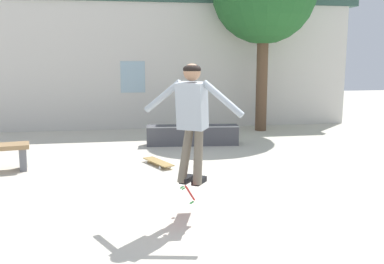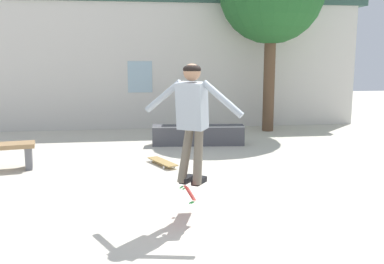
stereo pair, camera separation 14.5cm
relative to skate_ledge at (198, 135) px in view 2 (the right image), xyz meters
name	(u,v)px [view 2 (the right image)]	position (x,y,z in m)	size (l,w,h in m)	color
ground_plane	(224,211)	(-0.34, -4.53, -0.24)	(40.00, 40.00, 0.00)	beige
building_backdrop	(172,57)	(-0.36, 2.82, 1.86)	(11.89, 0.52, 5.09)	beige
skate_ledge	(198,135)	(0.00, 0.00, 0.00)	(2.21, 0.62, 0.48)	#4C4C51
skater	(192,113)	(-0.83, -4.81, 1.16)	(1.14, 0.84, 1.49)	#9EA8B2
skateboard_flipping	(190,193)	(-0.85, -4.78, 0.12)	(0.29, 0.81, 0.44)	red
skateboard_resting	(162,162)	(-0.99, -1.85, -0.17)	(0.55, 0.89, 0.08)	#AD894C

